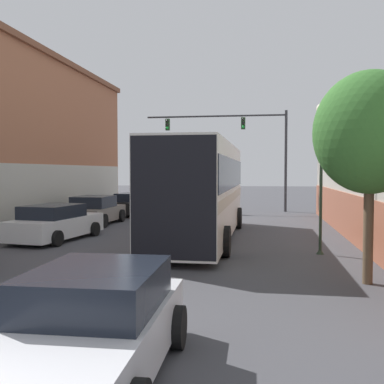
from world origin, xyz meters
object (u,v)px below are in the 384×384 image
Objects in this scene: parked_car_left_mid at (55,223)px; parked_car_left_near at (95,211)px; traffic_signal_gantry at (243,138)px; street_tree_near at (370,133)px; hatchback_foreground at (93,328)px; parked_car_left_distant at (134,204)px; street_lamp at (321,158)px; bus at (202,187)px.

parked_car_left_near is at bearing 12.01° from parked_car_left_mid.
traffic_signal_gantry reaches higher than parked_car_left_mid.
parked_car_left_near is 15.55m from street_tree_near.
hatchback_foreground is 0.79× the size of street_tree_near.
parked_car_left_distant is at bearing -4.90° from parked_car_left_near.
street_lamp reaches higher than hatchback_foreground.
bus is 7.52m from parked_car_left_near.
bus reaches higher than parked_car_left_near.
street_tree_near is (0.66, -3.82, 0.48)m from street_lamp.
parked_car_left_mid is at bearing 153.64° from street_tree_near.
parked_car_left_near is 12.62m from street_lamp.
bus is 2.88× the size of hatchback_foreground.
traffic_signal_gantry is at bearing -4.37° from bus.
parked_car_left_mid is at bearing 101.05° from bus.
street_lamp reaches higher than parked_car_left_near.
parked_car_left_mid is (0.41, -5.27, -0.02)m from parked_car_left_near.
street_lamp is (3.28, -15.59, -1.81)m from traffic_signal_gantry.
traffic_signal_gantry is 19.84m from street_tree_near.
bus is 1.21× the size of traffic_signal_gantry.
street_tree_near is (10.64, -5.27, 2.97)m from parked_car_left_mid.
parked_car_left_near is at bearing 175.60° from parked_car_left_distant.
bus is at bearing -0.17° from hatchback_foreground.
bus is at bearing 127.69° from street_tree_near.
hatchback_foreground is 0.42× the size of traffic_signal_gantry.
traffic_signal_gantry is (6.57, 3.64, 4.32)m from parked_car_left_distant.
bus reaches higher than parked_car_left_mid.
street_tree_near reaches higher than bus.
parked_car_left_near is 0.90× the size of parked_car_left_mid.
street_lamp reaches higher than parked_car_left_distant.
parked_car_left_near is (-6.36, 16.36, 0.01)m from hatchback_foreground.
parked_car_left_mid is at bearing 26.90° from hatchback_foreground.
street_lamp is at bearing -24.02° from hatchback_foreground.
street_tree_near reaches higher than parked_car_left_mid.
parked_car_left_near is at bearing 55.82° from bus.
parked_car_left_distant is at bearing 13.76° from hatchback_foreground.
street_tree_near is at bearing -132.64° from parked_car_left_near.
street_lamp is at bearing -90.70° from parked_car_left_mid.
traffic_signal_gantry reaches higher than street_lamp.
parked_car_left_distant is (0.54, 5.23, -0.04)m from parked_car_left_near.
traffic_signal_gantry is 1.87× the size of street_tree_near.
street_lamp is at bearing -121.89° from parked_car_left_near.
parked_car_left_mid is at bearing -179.23° from parked_car_left_distant.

